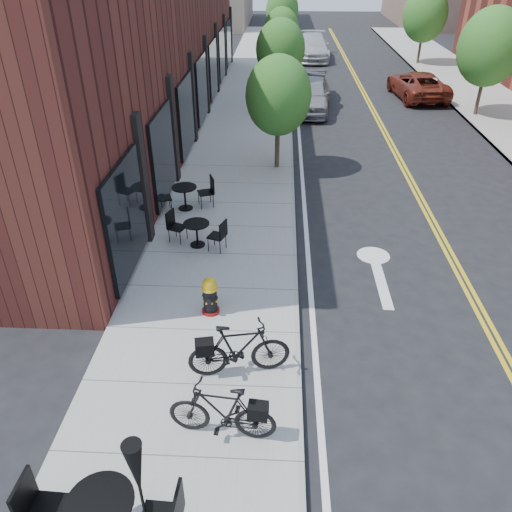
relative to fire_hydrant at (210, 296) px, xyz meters
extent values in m
plane|color=black|center=(1.90, -0.61, -0.54)|extent=(120.00, 120.00, 0.00)
cube|color=#9E9B93|center=(-0.10, 9.39, -0.48)|extent=(4.00, 70.00, 0.12)
cube|color=#441915|center=(-4.60, 13.39, 2.96)|extent=(5.00, 28.00, 7.00)
cylinder|color=#382B1E|center=(1.30, 8.39, 0.39)|extent=(0.16, 0.16, 1.61)
ellipsoid|color=#2F6821|center=(1.30, 8.39, 2.07)|extent=(2.20, 2.20, 2.64)
cylinder|color=#382B1E|center=(1.30, 16.39, 0.42)|extent=(0.16, 0.16, 1.68)
ellipsoid|color=#2F6821|center=(1.30, 16.39, 2.18)|extent=(2.30, 2.30, 2.76)
cylinder|color=#382B1E|center=(1.30, 24.39, 0.37)|extent=(0.16, 0.16, 1.57)
ellipsoid|color=#2F6821|center=(1.30, 24.39, 2.00)|extent=(2.10, 2.10, 2.52)
cylinder|color=#382B1E|center=(1.30, 32.39, 0.44)|extent=(0.16, 0.16, 1.71)
ellipsoid|color=#2F6821|center=(1.30, 32.39, 2.26)|extent=(2.40, 2.40, 2.88)
cylinder|color=#382B1E|center=(10.50, 15.39, 0.49)|extent=(0.16, 0.16, 1.82)
ellipsoid|color=#2F6821|center=(10.50, 15.39, 2.52)|extent=(2.80, 2.80, 3.36)
cylinder|color=#382B1E|center=(10.50, 27.39, 0.49)|extent=(0.16, 0.16, 1.82)
ellipsoid|color=#2F6821|center=(10.50, 27.39, 2.52)|extent=(2.80, 2.80, 3.36)
cylinder|color=maroon|center=(0.00, 0.00, -0.39)|extent=(0.50, 0.50, 0.06)
cylinder|color=black|center=(0.00, 0.00, -0.10)|extent=(0.39, 0.39, 0.58)
cylinder|color=yellow|center=(0.00, 0.00, 0.20)|extent=(0.44, 0.44, 0.04)
cylinder|color=yellow|center=(0.00, 0.00, 0.27)|extent=(0.38, 0.38, 0.13)
ellipsoid|color=yellow|center=(0.00, 0.00, 0.35)|extent=(0.36, 0.36, 0.17)
cylinder|color=yellow|center=(0.00, 0.00, 0.44)|extent=(0.06, 0.06, 0.06)
imported|color=black|center=(0.60, -3.15, 0.10)|extent=(1.78, 0.68, 1.05)
imported|color=black|center=(0.77, -1.77, 0.14)|extent=(1.93, 0.87, 1.12)
cylinder|color=black|center=(-0.74, -4.90, 0.40)|extent=(0.90, 0.90, 0.03)
cylinder|color=black|center=(-0.70, 2.78, -0.41)|extent=(0.51, 0.51, 0.03)
cylinder|color=black|center=(-0.70, 2.78, -0.10)|extent=(0.07, 0.07, 0.63)
cylinder|color=black|center=(-0.70, 2.78, 0.22)|extent=(0.87, 0.87, 0.03)
cylinder|color=black|center=(-1.38, 4.91, -0.40)|extent=(0.55, 0.55, 0.03)
cylinder|color=black|center=(-1.38, 4.91, -0.07)|extent=(0.07, 0.07, 0.68)
cylinder|color=black|center=(-1.38, 4.91, 0.27)|extent=(0.95, 0.95, 0.03)
cylinder|color=black|center=(-0.15, -4.97, 0.60)|extent=(0.04, 0.04, 1.99)
cone|color=black|center=(-0.15, -4.97, 1.20)|extent=(0.24, 0.24, 0.88)
imported|color=gray|center=(2.78, 15.89, 0.25)|extent=(2.30, 4.77, 1.57)
imported|color=black|center=(2.83, 17.80, 0.17)|extent=(1.81, 4.43, 1.43)
imported|color=silver|center=(3.48, 28.96, 0.27)|extent=(2.41, 5.64, 1.62)
imported|color=maroon|center=(8.48, 18.69, 0.13)|extent=(2.68, 5.02, 1.34)
camera|label=1|loc=(1.40, -8.45, 6.31)|focal=35.00mm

